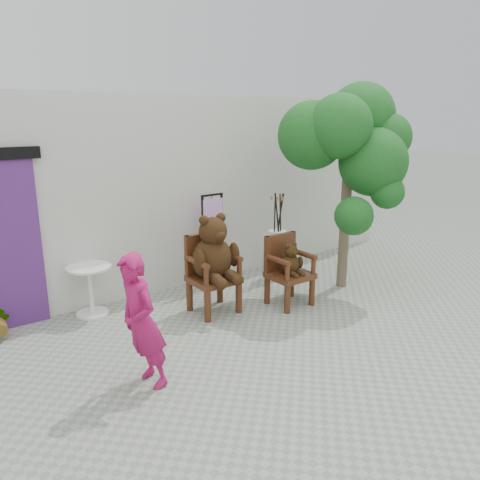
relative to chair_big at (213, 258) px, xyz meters
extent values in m
plane|color=gray|center=(0.45, -1.42, -0.79)|extent=(60.00, 60.00, 0.00)
cube|color=silver|center=(0.45, 1.68, 0.71)|extent=(9.00, 1.00, 3.00)
cylinder|color=#3C1C0D|center=(-0.26, -0.24, -0.57)|extent=(0.09, 0.09, 0.44)
cylinder|color=#3C1C0D|center=(-0.26, 0.23, -0.57)|extent=(0.09, 0.09, 0.44)
cylinder|color=#3C1C0D|center=(0.26, -0.24, -0.57)|extent=(0.09, 0.09, 0.44)
cylinder|color=#3C1C0D|center=(0.26, 0.23, -0.57)|extent=(0.09, 0.09, 0.44)
cube|color=#3C1C0D|center=(0.00, -0.01, -0.31)|extent=(0.63, 0.58, 0.08)
cube|color=#3C1C0D|center=(0.00, 0.24, 0.02)|extent=(0.60, 0.08, 0.58)
cylinder|color=#3C1C0D|center=(-0.27, 0.24, 0.02)|extent=(0.08, 0.08, 0.58)
cylinder|color=#3C1C0D|center=(-0.27, -0.24, -0.14)|extent=(0.07, 0.07, 0.26)
cylinder|color=#3C1C0D|center=(-0.27, -0.01, 0.00)|extent=(0.08, 0.55, 0.08)
cylinder|color=#3C1C0D|center=(0.27, 0.24, 0.02)|extent=(0.08, 0.08, 0.58)
cylinder|color=#3C1C0D|center=(0.27, -0.24, -0.14)|extent=(0.07, 0.07, 0.26)
cylinder|color=#3C1C0D|center=(0.27, -0.01, 0.00)|extent=(0.08, 0.55, 0.08)
ellipsoid|color=black|center=(0.00, 0.02, -0.02)|extent=(0.58, 0.50, 0.61)
sphere|color=black|center=(0.00, -0.01, 0.39)|extent=(0.39, 0.39, 0.39)
ellipsoid|color=black|center=(0.00, -0.16, 0.36)|extent=(0.18, 0.14, 0.14)
sphere|color=black|center=(-0.14, 0.00, 0.55)|extent=(0.14, 0.14, 0.14)
sphere|color=black|center=(0.14, 0.00, 0.55)|extent=(0.14, 0.14, 0.14)
ellipsoid|color=black|center=(-0.28, -0.11, 0.03)|extent=(0.14, 0.19, 0.35)
ellipsoid|color=black|center=(-0.13, -0.24, -0.22)|extent=(0.17, 0.34, 0.17)
sphere|color=black|center=(-0.13, -0.38, -0.24)|extent=(0.17, 0.17, 0.17)
ellipsoid|color=black|center=(0.28, -0.11, 0.03)|extent=(0.14, 0.19, 0.35)
ellipsoid|color=black|center=(0.13, -0.24, -0.22)|extent=(0.17, 0.34, 0.17)
sphere|color=black|center=(0.13, -0.38, -0.24)|extent=(0.17, 0.17, 0.17)
cylinder|color=#3C1C0D|center=(0.79, -0.67, -0.58)|extent=(0.09, 0.09, 0.41)
cylinder|color=#3C1C0D|center=(0.79, -0.23, -0.58)|extent=(0.09, 0.09, 0.41)
cylinder|color=#3C1C0D|center=(1.27, -0.67, -0.58)|extent=(0.09, 0.09, 0.41)
cylinder|color=#3C1C0D|center=(1.27, -0.23, -0.58)|extent=(0.09, 0.09, 0.41)
cube|color=#3C1C0D|center=(1.03, -0.45, -0.34)|extent=(0.58, 0.54, 0.08)
cube|color=#3C1C0D|center=(1.03, -0.22, -0.03)|extent=(0.55, 0.08, 0.54)
cylinder|color=#3C1C0D|center=(0.78, -0.22, -0.03)|extent=(0.08, 0.08, 0.54)
cylinder|color=#3C1C0D|center=(0.78, -0.67, -0.18)|extent=(0.07, 0.07, 0.24)
cylinder|color=#3C1C0D|center=(0.78, -0.45, -0.06)|extent=(0.08, 0.51, 0.08)
cylinder|color=#3C1C0D|center=(1.28, -0.22, -0.03)|extent=(0.08, 0.08, 0.54)
cylinder|color=#3C1C0D|center=(1.28, -0.67, -0.18)|extent=(0.07, 0.07, 0.24)
cylinder|color=#3C1C0D|center=(1.28, -0.45, -0.06)|extent=(0.08, 0.51, 0.08)
ellipsoid|color=black|center=(1.03, -0.45, -0.18)|extent=(0.30, 0.25, 0.31)
sphere|color=black|center=(1.03, -0.46, 0.03)|extent=(0.20, 0.20, 0.20)
ellipsoid|color=black|center=(1.03, -0.54, 0.01)|extent=(0.09, 0.07, 0.07)
sphere|color=black|center=(0.96, -0.46, 0.11)|extent=(0.07, 0.07, 0.07)
sphere|color=black|center=(1.10, -0.46, 0.11)|extent=(0.07, 0.07, 0.07)
ellipsoid|color=black|center=(0.89, -0.51, -0.15)|extent=(0.07, 0.10, 0.18)
ellipsoid|color=black|center=(0.97, -0.58, -0.28)|extent=(0.09, 0.17, 0.09)
sphere|color=black|center=(0.97, -0.65, -0.29)|extent=(0.08, 0.08, 0.08)
ellipsoid|color=black|center=(1.17, -0.51, -0.15)|extent=(0.07, 0.10, 0.18)
ellipsoid|color=black|center=(1.09, -0.58, -0.28)|extent=(0.09, 0.17, 0.09)
sphere|color=black|center=(1.09, -0.65, -0.29)|extent=(0.08, 0.08, 0.08)
imported|color=#A91454|center=(-1.62, -1.18, -0.07)|extent=(0.40, 0.56, 1.43)
cylinder|color=white|center=(-1.42, 0.93, -0.10)|extent=(0.60, 0.60, 0.03)
cylinder|color=white|center=(-1.42, 0.93, -0.44)|extent=(0.06, 0.06, 0.68)
cylinder|color=white|center=(-1.42, 0.93, -0.77)|extent=(0.44, 0.44, 0.03)
cube|color=black|center=(0.38, 0.86, -0.04)|extent=(0.03, 0.03, 1.50)
cube|color=black|center=(0.74, 0.86, -0.04)|extent=(0.03, 0.03, 1.50)
cube|color=black|center=(0.56, 0.86, 0.71)|extent=(0.40, 0.04, 0.03)
cube|color=black|center=(0.56, 0.86, -0.76)|extent=(0.46, 0.36, 0.06)
cube|color=#D89AE1|center=(0.56, 0.85, 0.39)|extent=(0.36, 0.05, 0.52)
cylinder|color=black|center=(0.56, 0.86, 0.68)|extent=(0.01, 0.01, 0.08)
cylinder|color=white|center=(1.68, 0.58, -0.35)|extent=(0.32, 0.32, 0.03)
cylinder|color=white|center=(1.77, 0.66, -0.57)|extent=(0.03, 0.03, 0.44)
cylinder|color=white|center=(1.60, 0.66, -0.57)|extent=(0.03, 0.03, 0.44)
cylinder|color=white|center=(1.60, 0.49, -0.57)|extent=(0.03, 0.03, 0.44)
cylinder|color=white|center=(1.77, 0.49, -0.57)|extent=(0.03, 0.03, 0.44)
cylinder|color=black|center=(1.65, 0.61, 0.27)|extent=(0.13, 0.14, 0.79)
cylinder|color=#996945|center=(1.60, 0.65, 0.59)|extent=(0.05, 0.05, 0.08)
cylinder|color=black|center=(1.73, 0.58, 0.27)|extent=(0.03, 0.14, 0.80)
cylinder|color=#996945|center=(1.78, 0.58, 0.59)|extent=(0.04, 0.05, 0.07)
cylinder|color=black|center=(1.64, 0.55, 0.27)|extent=(0.08, 0.09, 0.80)
cylinder|color=#996945|center=(1.62, 0.53, 0.59)|extent=(0.04, 0.04, 0.07)
cylinder|color=black|center=(1.70, 0.53, 0.27)|extent=(0.09, 0.05, 0.80)
cylinder|color=#996945|center=(1.71, 0.51, 0.59)|extent=(0.04, 0.04, 0.07)
cylinder|color=black|center=(1.65, 0.55, 0.27)|extent=(0.09, 0.09, 0.80)
cylinder|color=#996945|center=(1.62, 0.52, 0.59)|extent=(0.04, 0.04, 0.08)
cylinder|color=black|center=(1.73, 0.58, 0.27)|extent=(0.03, 0.17, 0.79)
cylinder|color=#996945|center=(1.79, 0.58, 0.59)|extent=(0.04, 0.05, 0.08)
cylinder|color=#4A3D2C|center=(2.24, -0.39, 0.61)|extent=(0.16, 0.16, 2.80)
sphere|color=#103C16|center=(2.79, -0.10, 1.99)|extent=(0.73, 0.73, 0.73)
sphere|color=#103C16|center=(2.05, -0.34, 1.70)|extent=(0.73, 0.73, 0.73)
sphere|color=#103C16|center=(2.59, -0.29, 1.90)|extent=(1.04, 1.04, 1.04)
sphere|color=#103C16|center=(1.90, -0.48, 1.75)|extent=(0.94, 0.94, 0.94)
sphere|color=#103C16|center=(2.79, -0.66, 1.59)|extent=(0.74, 0.74, 0.74)
sphere|color=#103C16|center=(2.42, -0.71, 1.23)|extent=(1.03, 1.03, 1.03)
sphere|color=#103C16|center=(1.77, -0.05, 1.62)|extent=(1.03, 1.03, 1.03)
sphere|color=#103C16|center=(1.84, -0.89, 0.51)|extent=(0.56, 0.56, 0.56)
sphere|color=#103C16|center=(2.44, -0.99, 0.81)|extent=(0.50, 0.50, 0.50)
camera|label=1|loc=(-3.39, -5.17, 1.91)|focal=35.00mm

